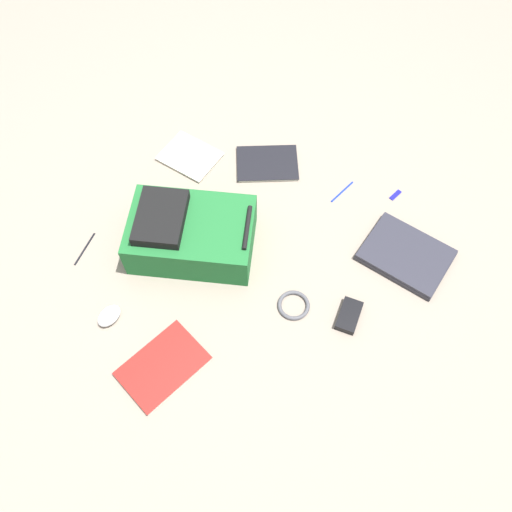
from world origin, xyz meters
TOP-DOWN VIEW (x-y plane):
  - ground_plane at (0.00, 0.00)m, footprint 4.08×4.08m
  - backpack at (0.26, 0.04)m, footprint 0.53×0.46m
  - laptop at (-0.44, -0.34)m, footprint 0.32×0.25m
  - book_red at (0.22, -0.45)m, footprint 0.31×0.29m
  - book_manual at (0.07, 0.47)m, footprint 0.25×0.31m
  - book_blue at (0.51, -0.31)m, footprint 0.23×0.18m
  - computer_mouse at (0.33, 0.43)m, footprint 0.07×0.10m
  - cable_coil at (-0.19, 0.05)m, footprint 0.11×0.11m
  - power_brick at (-0.37, -0.01)m, footprint 0.09×0.13m
  - pen_black at (0.60, 0.26)m, footprint 0.03×0.15m
  - pen_blue at (-0.10, -0.48)m, footprint 0.04×0.13m
  - usb_stick at (-0.29, -0.58)m, footprint 0.03×0.06m

SIDE VIEW (x-z plane):
  - ground_plane at x=0.00m, z-range 0.00..0.00m
  - pen_black at x=0.60m, z-range 0.00..0.01m
  - pen_blue at x=-0.10m, z-range 0.00..0.01m
  - usb_stick at x=-0.29m, z-range 0.00..0.01m
  - book_red at x=0.22m, z-range 0.00..0.01m
  - cable_coil at x=-0.19m, z-range 0.00..0.01m
  - book_blue at x=0.51m, z-range 0.00..0.01m
  - book_manual at x=0.07m, z-range 0.00..0.02m
  - power_brick at x=-0.37m, z-range 0.00..0.03m
  - laptop at x=-0.44m, z-range 0.00..0.03m
  - computer_mouse at x=0.33m, z-range 0.00..0.04m
  - backpack at x=0.26m, z-range -0.01..0.18m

